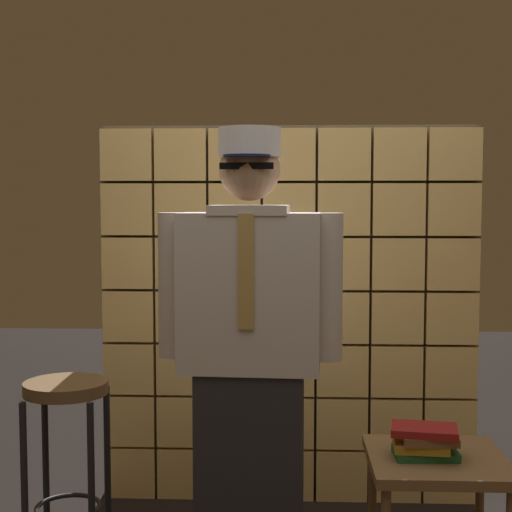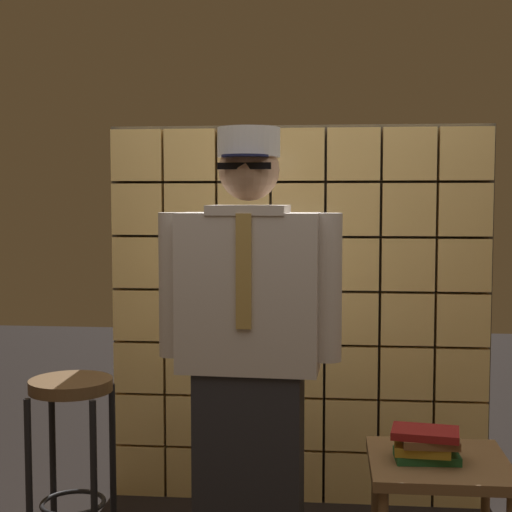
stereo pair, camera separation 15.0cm
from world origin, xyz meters
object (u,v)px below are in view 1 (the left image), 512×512
at_px(book_stack, 424,442).
at_px(side_table, 436,473).
at_px(standing_person, 249,352).
at_px(bar_stool, 66,427).
at_px(coffee_mug, 419,439).

bearing_deg(book_stack, side_table, 24.10).
bearing_deg(standing_person, bar_stool, 169.59).
height_order(bar_stool, coffee_mug, bar_stool).
height_order(standing_person, book_stack, standing_person).
bearing_deg(book_stack, coffee_mug, 93.46).
bearing_deg(side_table, coffee_mug, 137.87).
distance_m(bar_stool, book_stack, 1.42).
distance_m(book_stack, coffee_mug, 0.08).
xyz_separation_m(standing_person, bar_stool, (-0.75, 0.18, -0.35)).
distance_m(standing_person, bar_stool, 0.85).
height_order(standing_person, bar_stool, standing_person).
xyz_separation_m(side_table, coffee_mug, (-0.06, 0.05, 0.11)).
relative_size(bar_stool, coffee_mug, 5.89).
distance_m(standing_person, coffee_mug, 0.76).
bearing_deg(bar_stool, standing_person, -13.56).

